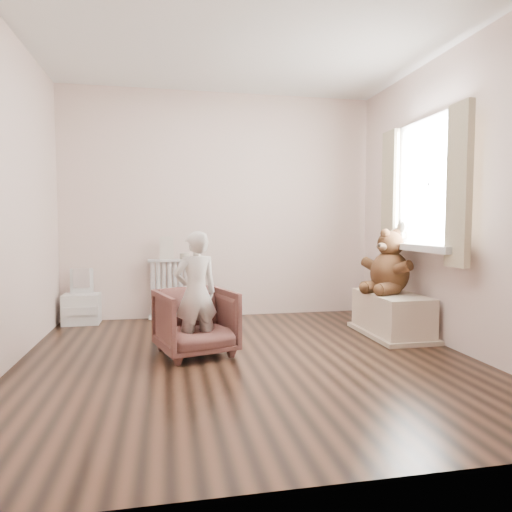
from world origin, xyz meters
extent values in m
cube|color=black|center=(0.00, 0.00, 0.00)|extent=(3.60, 3.60, 0.01)
cube|color=white|center=(0.00, 0.00, 2.60)|extent=(3.60, 3.60, 0.01)
cube|color=white|center=(0.00, 1.80, 1.30)|extent=(3.60, 0.02, 2.60)
cube|color=white|center=(0.00, -1.80, 1.30)|extent=(3.60, 0.02, 2.60)
cube|color=white|center=(1.80, 0.00, 1.30)|extent=(0.02, 3.60, 2.60)
cube|color=white|center=(1.76, 0.30, 1.45)|extent=(0.03, 0.90, 1.10)
cube|color=silver|center=(1.67, 0.30, 0.87)|extent=(0.22, 1.10, 0.06)
cube|color=#BAAE8A|center=(1.65, -0.27, 1.39)|extent=(0.06, 0.26, 1.30)
cube|color=#BAAE8A|center=(1.65, 0.87, 1.39)|extent=(0.06, 0.26, 1.30)
cube|color=silver|center=(-0.51, 1.68, 0.39)|extent=(0.65, 0.12, 0.69)
cube|color=beige|center=(-0.63, 1.68, 0.82)|extent=(0.15, 0.01, 0.26)
cylinder|color=#A59E8C|center=(-0.43, 1.68, 0.72)|extent=(0.11, 0.11, 0.07)
cube|color=silver|center=(-1.55, 1.65, 0.28)|extent=(0.38, 0.27, 0.60)
imported|color=brown|center=(-0.40, 0.23, 0.27)|extent=(0.73, 0.74, 0.55)
imported|color=silver|center=(-0.40, 0.18, 0.52)|extent=(0.42, 0.34, 1.01)
cube|color=beige|center=(1.52, 0.53, 0.20)|extent=(0.46, 0.87, 0.41)
camera|label=1|loc=(-0.63, -3.53, 1.08)|focal=32.00mm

